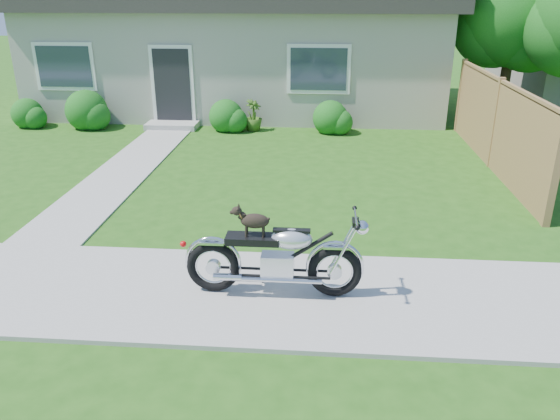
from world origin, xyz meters
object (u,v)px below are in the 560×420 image
object	(u,v)px
potted_plant_left	(81,114)
potted_plant_right	(253,115)
motorcycle_with_dog	(277,257)
tree_far	(520,17)
house	(241,38)
fence	(496,124)

from	to	relation	value
potted_plant_left	potted_plant_right	bearing A→B (deg)	0.00
motorcycle_with_dog	tree_far	bearing A→B (deg)	60.30
potted_plant_left	potted_plant_right	size ratio (longest dim) A/B	0.93
tree_far	motorcycle_with_dog	world-z (taller)	tree_far
house	potted_plant_left	distance (m)	5.59
house	potted_plant_right	bearing A→B (deg)	-77.28
potted_plant_left	motorcycle_with_dog	bearing A→B (deg)	-54.23
tree_far	motorcycle_with_dog	xyz separation A→B (m)	(-5.68, -9.96, -2.34)
fence	motorcycle_with_dog	bearing A→B (deg)	-125.78
house	potted_plant_left	size ratio (longest dim) A/B	16.14
potted_plant_left	motorcycle_with_dog	world-z (taller)	motorcycle_with_dog
potted_plant_left	motorcycle_with_dog	distance (m)	10.56
fence	potted_plant_right	xyz separation A→B (m)	(-5.52, 2.80, -0.52)
tree_far	motorcycle_with_dog	distance (m)	11.70
potted_plant_right	fence	bearing A→B (deg)	-26.88
house	fence	distance (m)	8.96
house	potted_plant_left	world-z (taller)	house
tree_far	potted_plant_left	xyz separation A→B (m)	(-11.85, -1.39, -2.50)
fence	tree_far	world-z (taller)	tree_far
motorcycle_with_dog	house	bearing A→B (deg)	100.10
fence	potted_plant_left	size ratio (longest dim) A/B	8.48
tree_far	potted_plant_right	xyz separation A→B (m)	(-7.04, -1.39, -2.47)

